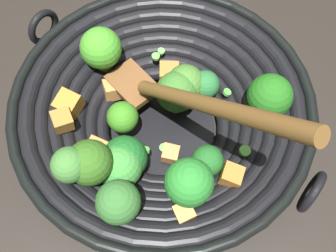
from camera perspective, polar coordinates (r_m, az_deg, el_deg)
name	(u,v)px	position (r m, az deg, el deg)	size (l,w,h in m)	color
ground_plane	(164,130)	(0.55, -0.57, -0.61)	(4.00, 4.00, 0.00)	#28231E
wok	(163,112)	(0.50, -0.77, 2.14)	(0.39, 0.39, 0.27)	black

